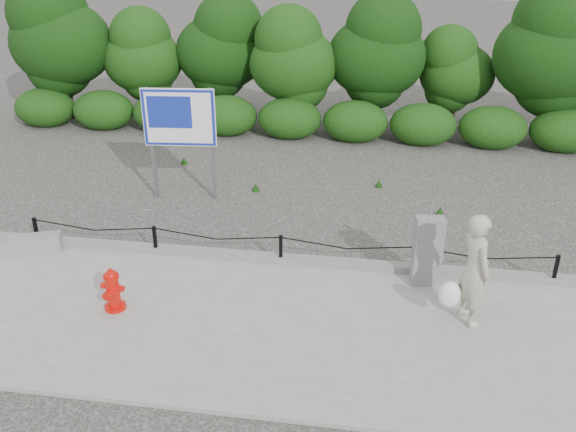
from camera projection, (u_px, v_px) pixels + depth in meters
The scene contains 10 objects.
ground at pixel (281, 267), 11.76m from camera, with size 90.00×90.00×0.00m, color #2D2B28.
sidewalk at pixel (261, 326), 9.97m from camera, with size 14.00×4.00×0.08m, color gray.
curb at pixel (281, 259), 11.74m from camera, with size 14.00×0.22×0.14m, color slate.
chain_barrier at pixel (281, 246), 11.56m from camera, with size 10.06×0.06×0.60m.
treeline at pixel (328, 51), 18.58m from camera, with size 20.34×3.52×4.56m.
fire_hydrant at pixel (113, 290), 10.20m from camera, with size 0.41×0.43×0.77m.
pedestrian at pixel (473, 271), 9.66m from camera, with size 0.88×0.83×1.93m.
concrete_block at pixel (35, 243), 12.10m from camera, with size 1.01×0.35×0.32m, color gray.
utility_cabinet at pixel (427, 251), 10.81m from camera, with size 0.53×0.39×1.45m.
advertising_sign at pixel (179, 123), 13.82m from camera, with size 1.67×0.28×2.67m.
Camera 1 is at (1.66, -10.00, 6.05)m, focal length 38.00 mm.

